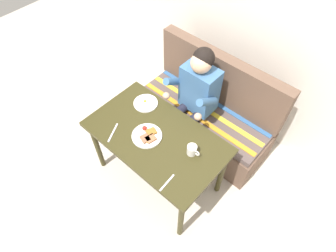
{
  "coord_description": "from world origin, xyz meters",
  "views": [
    {
      "loc": [
        1.02,
        -0.98,
        2.7
      ],
      "look_at": [
        0.0,
        0.15,
        0.72
      ],
      "focal_mm": 30.69,
      "sensor_mm": 36.0,
      "label": 1
    }
  ],
  "objects_px": {
    "coffee_mug": "(192,150)",
    "plate_breakfast": "(147,136)",
    "table": "(156,141)",
    "fork": "(167,183)",
    "knife": "(113,133)",
    "person": "(195,94)",
    "plate_eggs": "(146,103)",
    "couch": "(206,114)"
  },
  "relations": [
    {
      "from": "couch",
      "to": "knife",
      "type": "xyz_separation_m",
      "value": [
        -0.3,
        -0.99,
        0.4
      ]
    },
    {
      "from": "plate_breakfast",
      "to": "knife",
      "type": "relative_size",
      "value": 1.28
    },
    {
      "from": "couch",
      "to": "fork",
      "type": "relative_size",
      "value": 8.47
    },
    {
      "from": "plate_breakfast",
      "to": "coffee_mug",
      "type": "bearing_deg",
      "value": 18.16
    },
    {
      "from": "person",
      "to": "knife",
      "type": "height_order",
      "value": "person"
    },
    {
      "from": "table",
      "to": "person",
      "type": "relative_size",
      "value": 0.99
    },
    {
      "from": "plate_eggs",
      "to": "fork",
      "type": "relative_size",
      "value": 1.31
    },
    {
      "from": "plate_eggs",
      "to": "coffee_mug",
      "type": "height_order",
      "value": "coffee_mug"
    },
    {
      "from": "fork",
      "to": "knife",
      "type": "relative_size",
      "value": 0.85
    },
    {
      "from": "coffee_mug",
      "to": "table",
      "type": "bearing_deg",
      "value": -168.56
    },
    {
      "from": "person",
      "to": "fork",
      "type": "bearing_deg",
      "value": -63.88
    },
    {
      "from": "couch",
      "to": "plate_eggs",
      "type": "relative_size",
      "value": 6.46
    },
    {
      "from": "plate_eggs",
      "to": "fork",
      "type": "distance_m",
      "value": 0.82
    },
    {
      "from": "fork",
      "to": "knife",
      "type": "distance_m",
      "value": 0.66
    },
    {
      "from": "table",
      "to": "couch",
      "type": "bearing_deg",
      "value": 90.0
    },
    {
      "from": "fork",
      "to": "couch",
      "type": "bearing_deg",
      "value": 105.71
    },
    {
      "from": "table",
      "to": "coffee_mug",
      "type": "bearing_deg",
      "value": 11.44
    },
    {
      "from": "plate_breakfast",
      "to": "couch",
      "type": "bearing_deg",
      "value": 86.69
    },
    {
      "from": "coffee_mug",
      "to": "plate_breakfast",
      "type": "bearing_deg",
      "value": -161.84
    },
    {
      "from": "plate_breakfast",
      "to": "knife",
      "type": "bearing_deg",
      "value": -146.2
    },
    {
      "from": "plate_breakfast",
      "to": "fork",
      "type": "height_order",
      "value": "plate_breakfast"
    },
    {
      "from": "plate_eggs",
      "to": "coffee_mug",
      "type": "distance_m",
      "value": 0.67
    },
    {
      "from": "plate_breakfast",
      "to": "plate_eggs",
      "type": "height_order",
      "value": "plate_breakfast"
    },
    {
      "from": "person",
      "to": "plate_eggs",
      "type": "relative_size",
      "value": 5.44
    },
    {
      "from": "fork",
      "to": "knife",
      "type": "height_order",
      "value": "same"
    },
    {
      "from": "plate_breakfast",
      "to": "fork",
      "type": "bearing_deg",
      "value": -26.67
    },
    {
      "from": "plate_breakfast",
      "to": "fork",
      "type": "xyz_separation_m",
      "value": [
        0.41,
        -0.2,
        -0.01
      ]
    },
    {
      "from": "person",
      "to": "fork",
      "type": "height_order",
      "value": "person"
    },
    {
      "from": "person",
      "to": "plate_eggs",
      "type": "distance_m",
      "value": 0.47
    },
    {
      "from": "plate_eggs",
      "to": "plate_breakfast",
      "type": "bearing_deg",
      "value": -43.2
    },
    {
      "from": "plate_breakfast",
      "to": "person",
      "type": "bearing_deg",
      "value": 90.86
    },
    {
      "from": "table",
      "to": "coffee_mug",
      "type": "distance_m",
      "value": 0.36
    },
    {
      "from": "plate_breakfast",
      "to": "knife",
      "type": "height_order",
      "value": "plate_breakfast"
    },
    {
      "from": "person",
      "to": "fork",
      "type": "relative_size",
      "value": 7.13
    },
    {
      "from": "fork",
      "to": "plate_breakfast",
      "type": "bearing_deg",
      "value": 149.7
    },
    {
      "from": "coffee_mug",
      "to": "fork",
      "type": "height_order",
      "value": "coffee_mug"
    },
    {
      "from": "table",
      "to": "couch",
      "type": "relative_size",
      "value": 0.83
    },
    {
      "from": "table",
      "to": "fork",
      "type": "distance_m",
      "value": 0.45
    },
    {
      "from": "table",
      "to": "knife",
      "type": "relative_size",
      "value": 6.0
    },
    {
      "from": "plate_breakfast",
      "to": "table",
      "type": "bearing_deg",
      "value": 50.34
    },
    {
      "from": "couch",
      "to": "fork",
      "type": "bearing_deg",
      "value": -70.66
    },
    {
      "from": "person",
      "to": "fork",
      "type": "xyz_separation_m",
      "value": [
        0.42,
        -0.85,
        -0.01
      ]
    }
  ]
}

